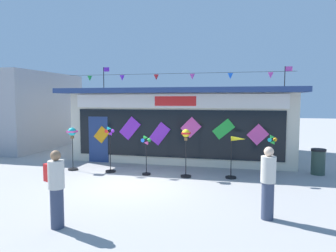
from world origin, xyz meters
The scene contains 12 objects.
ground_plane centered at (0.00, 0.00, 0.00)m, with size 80.00×80.00×0.00m, color #9E9B99.
kite_shop_building centered at (0.80, 6.05, 1.62)m, with size 9.96×6.90×4.44m.
wind_spinner_far_left centered at (-2.91, 1.43, 1.22)m, with size 0.38×0.38×1.66m.
wind_spinner_left centered at (-1.34, 1.42, 0.89)m, with size 0.38×0.38×1.73m.
wind_spinner_center_left centered at (0.11, 1.32, 0.86)m, with size 0.34×0.31×1.45m.
wind_spinner_center_right centered at (1.57, 1.35, 1.20)m, with size 0.38×0.38×1.71m.
wind_spinner_right centered at (3.27, 1.56, 0.88)m, with size 0.69×0.38×1.48m.
wind_spinner_far_right centered at (4.46, 1.37, 0.93)m, with size 0.31×0.29×1.58m.
person_near_camera centered at (-0.32, -3.67, 0.89)m, with size 0.48×0.40×1.68m.
person_mid_plaza centered at (4.11, -2.10, 0.86)m, with size 0.34×0.34×1.68m.
trash_bin centered at (6.21, 2.88, 0.48)m, with size 0.52×0.52×0.95m.
neighbour_building centered at (-10.30, 6.26, 2.11)m, with size 6.99×6.24×4.22m, color #99999E.
Camera 1 is at (3.56, -9.53, 2.75)m, focal length 33.92 mm.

